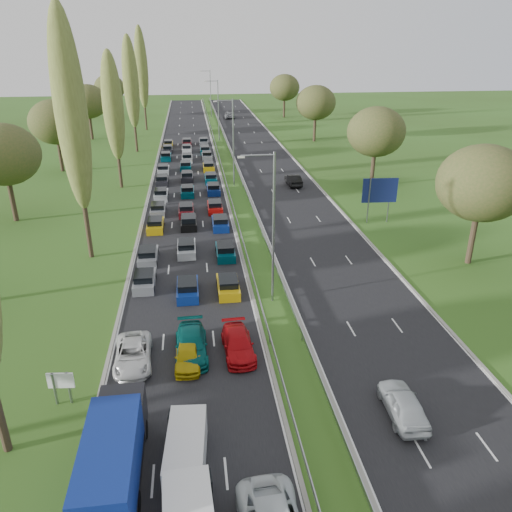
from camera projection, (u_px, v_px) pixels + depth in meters
ground at (233, 182)px, 73.89m from camera, size 260.00×260.00×0.00m
near_carriageway at (187, 179)px, 75.37m from camera, size 10.50×215.00×0.04m
far_carriageway at (275, 176)px, 76.96m from camera, size 10.50×215.00×0.04m
central_reservation at (231, 174)px, 75.95m from camera, size 2.36×215.00×0.32m
lamp_columns at (233, 144)px, 69.68m from camera, size 0.18×140.18×12.00m
poplar_row at (99, 107)px, 56.31m from camera, size 2.80×127.80×22.44m
woodland_right at (400, 143)px, 60.99m from camera, size 8.00×153.00×11.10m
traffic_queue_fill at (187, 185)px, 70.48m from camera, size 9.09×68.35×0.80m
near_car_2 at (133, 354)px, 32.12m from camera, size 2.55×5.11×1.39m
near_car_7 at (191, 344)px, 33.07m from camera, size 2.18×5.19×1.50m
near_car_8 at (188, 355)px, 32.05m from camera, size 1.75×4.07×1.37m
near_car_11 at (238, 344)px, 33.19m from camera, size 2.18×4.89×1.39m
far_car_0 at (403, 404)px, 27.63m from camera, size 2.04×4.62×1.55m
far_car_1 at (293, 180)px, 71.68m from camera, size 1.87×4.82×1.57m
far_car_2 at (230, 115)px, 133.35m from camera, size 2.95×5.87×1.60m
blue_lorry at (114, 456)px, 22.78m from camera, size 2.32×8.35×3.52m
white_van_rear at (186, 448)px, 24.41m from camera, size 1.83×4.66×1.87m
info_sign at (61, 384)px, 28.33m from camera, size 1.50×0.25×2.10m
direction_sign at (380, 192)px, 56.02m from camera, size 4.00×0.29×5.20m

